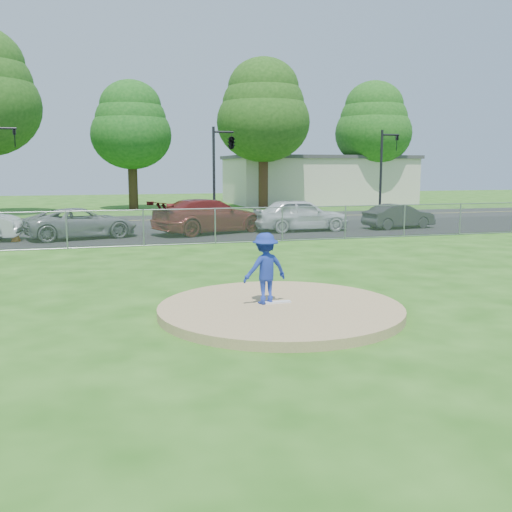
{
  "coord_description": "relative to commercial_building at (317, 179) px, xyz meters",
  "views": [
    {
      "loc": [
        -3.83,
        -11.66,
        3.2
      ],
      "look_at": [
        0.0,
        2.0,
        1.0
      ],
      "focal_mm": 40.0,
      "sensor_mm": 36.0,
      "label": 1
    }
  ],
  "objects": [
    {
      "name": "pitcher",
      "position": [
        -16.28,
        -37.74,
        -1.17
      ],
      "size": [
        1.12,
        0.79,
        1.59
      ],
      "primitive_type": "imported",
      "rotation": [
        0.0,
        0.0,
        3.35
      ],
      "color": "#1B3198",
      "rests_on": "pitchers_mound"
    },
    {
      "name": "parked_car_pearl",
      "position": [
        -9.81,
        -22.3,
        -1.32
      ],
      "size": [
        4.9,
        2.07,
        1.65
      ],
      "primitive_type": "imported",
      "rotation": [
        0.0,
        0.0,
        1.59
      ],
      "color": "silver",
      "rests_on": "parking_lot"
    },
    {
      "name": "tree_center",
      "position": [
        -17.0,
        -4.0,
        4.31
      ],
      "size": [
        6.16,
        6.16,
        9.84
      ],
      "color": "#322212",
      "rests_on": "ground"
    },
    {
      "name": "parked_car_gray",
      "position": [
        -20.51,
        -22.43,
        -1.46
      ],
      "size": [
        5.38,
        3.49,
        1.38
      ],
      "primitive_type": "imported",
      "rotation": [
        0.0,
        0.0,
        1.83
      ],
      "color": "slate",
      "rests_on": "parking_lot"
    },
    {
      "name": "chain_link_fence",
      "position": [
        -16.0,
        -26.0,
        -1.41
      ],
      "size": [
        40.0,
        0.06,
        1.5
      ],
      "primitive_type": "cube",
      "color": "gray",
      "rests_on": "ground"
    },
    {
      "name": "ground",
      "position": [
        -16.0,
        -28.0,
        -2.16
      ],
      "size": [
        120.0,
        120.0,
        0.0
      ],
      "primitive_type": "plane",
      "color": "#205412",
      "rests_on": "ground"
    },
    {
      "name": "commercial_building",
      "position": [
        0.0,
        0.0,
        0.0
      ],
      "size": [
        16.4,
        9.4,
        4.3
      ],
      "color": "beige",
      "rests_on": "ground"
    },
    {
      "name": "street",
      "position": [
        -16.0,
        -14.0,
        -2.16
      ],
      "size": [
        60.0,
        7.0,
        0.01
      ],
      "primitive_type": "cube",
      "color": "#232325",
      "rests_on": "ground"
    },
    {
      "name": "traffic_signal_center",
      "position": [
        -12.03,
        -16.0,
        2.45
      ],
      "size": [
        1.42,
        2.48,
        5.6
      ],
      "color": "black",
      "rests_on": "ground"
    },
    {
      "name": "parking_lot",
      "position": [
        -16.0,
        -21.5,
        -2.15
      ],
      "size": [
        50.0,
        8.0,
        0.01
      ],
      "primitive_type": "cube",
      "color": "black",
      "rests_on": "ground"
    },
    {
      "name": "traffic_signal_right",
      "position": [
        -1.76,
        -16.0,
        1.2
      ],
      "size": [
        1.28,
        0.2,
        5.6
      ],
      "color": "black",
      "rests_on": "ground"
    },
    {
      "name": "parked_car_charcoal",
      "position": [
        -4.3,
        -22.5,
        -1.51
      ],
      "size": [
        4.04,
        1.88,
        1.28
      ],
      "primitive_type": "imported",
      "rotation": [
        0.0,
        0.0,
        1.71
      ],
      "color": "#272729",
      "rests_on": "parking_lot"
    },
    {
      "name": "traffic_cone",
      "position": [
        -23.29,
        -22.92,
        -1.75
      ],
      "size": [
        0.41,
        0.41,
        0.79
      ],
      "primitive_type": "cone",
      "color": "orange",
      "rests_on": "parking_lot"
    },
    {
      "name": "parked_car_darkred",
      "position": [
        -14.47,
        -22.04,
        -1.3
      ],
      "size": [
        6.29,
        4.33,
        1.69
      ],
      "primitive_type": "imported",
      "rotation": [
        0.0,
        0.0,
        1.95
      ],
      "color": "maroon",
      "rests_on": "parking_lot"
    },
    {
      "name": "pitching_rubber",
      "position": [
        -16.0,
        -37.8,
        -1.94
      ],
      "size": [
        0.6,
        0.15,
        0.04
      ],
      "primitive_type": "cube",
      "color": "white",
      "rests_on": "pitchers_mound"
    },
    {
      "name": "tree_right",
      "position": [
        -7.0,
        -6.0,
        5.49
      ],
      "size": [
        7.28,
        7.28,
        11.63
      ],
      "color": "#382114",
      "rests_on": "ground"
    },
    {
      "name": "traffic_signal_left",
      "position": [
        -24.76,
        -16.0,
        1.2
      ],
      "size": [
        1.28,
        0.2,
        5.6
      ],
      "color": "black",
      "rests_on": "ground"
    },
    {
      "name": "tree_far_right",
      "position": [
        4.0,
        -3.0,
        4.9
      ],
      "size": [
        6.72,
        6.72,
        10.74
      ],
      "color": "#3B2815",
      "rests_on": "ground"
    },
    {
      "name": "pitchers_mound",
      "position": [
        -16.0,
        -38.0,
        -2.06
      ],
      "size": [
        5.4,
        5.4,
        0.2
      ],
      "primitive_type": "cylinder",
      "color": "#A28658",
      "rests_on": "ground"
    }
  ]
}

